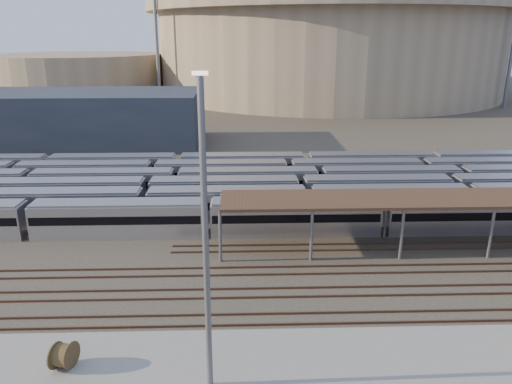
{
  "coord_description": "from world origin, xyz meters",
  "views": [
    {
      "loc": [
        -6.04,
        -41.84,
        20.7
      ],
      "look_at": [
        -4.31,
        12.0,
        3.44
      ],
      "focal_mm": 35.0,
      "sensor_mm": 36.0,
      "label": 1
    }
  ],
  "objects": [
    {
      "name": "floodlight_0",
      "position": [
        -30.0,
        110.0,
        20.65
      ],
      "size": [
        4.0,
        1.0,
        38.4
      ],
      "color": "slate",
      "rests_on": "ground"
    },
    {
      "name": "service_building",
      "position": [
        -35.0,
        55.0,
        5.0
      ],
      "size": [
        42.0,
        20.0,
        10.0
      ],
      "primitive_type": "cube",
      "color": "#1E232D",
      "rests_on": "ground"
    },
    {
      "name": "floodlight_3",
      "position": [
        -10.0,
        160.0,
        20.65
      ],
      "size": [
        4.0,
        1.0,
        38.4
      ],
      "color": "slate",
      "rests_on": "ground"
    },
    {
      "name": "empty_tracks",
      "position": [
        0.0,
        -5.0,
        0.09
      ],
      "size": [
        170.0,
        9.62,
        0.18
      ],
      "color": "#4C3323",
      "rests_on": "ground"
    },
    {
      "name": "ground",
      "position": [
        0.0,
        0.0,
        0.0
      ],
      "size": [
        420.0,
        420.0,
        0.0
      ],
      "primitive_type": "plane",
      "color": "#383026",
      "rests_on": "ground"
    },
    {
      "name": "apron",
      "position": [
        -5.0,
        -15.0,
        0.1
      ],
      "size": [
        50.0,
        9.0,
        0.2
      ],
      "primitive_type": "cube",
      "color": "gray",
      "rests_on": "ground"
    },
    {
      "name": "yard_light_pole",
      "position": [
        -8.01,
        -16.4,
        9.62
      ],
      "size": [
        0.81,
        0.36,
        18.68
      ],
      "color": "slate",
      "rests_on": "apron"
    },
    {
      "name": "secondary_arena",
      "position": [
        -60.0,
        130.0,
        7.0
      ],
      "size": [
        56.0,
        56.0,
        14.0
      ],
      "primitive_type": "cylinder",
      "color": "gray",
      "rests_on": "ground"
    },
    {
      "name": "cable_reel_west",
      "position": [
        -17.42,
        -14.41,
        1.09
      ],
      "size": [
        1.45,
        1.99,
        1.79
      ],
      "primitive_type": "cylinder",
      "rotation": [
        0.0,
        1.57,
        -0.28
      ],
      "color": "brown",
      "rests_on": "apron"
    },
    {
      "name": "stadium",
      "position": [
        25.0,
        140.0,
        16.47
      ],
      "size": [
        124.0,
        124.0,
        32.5
      ],
      "color": "gray",
      "rests_on": "ground"
    },
    {
      "name": "subway_trains",
      "position": [
        3.5,
        18.5,
        1.8
      ],
      "size": [
        120.47,
        23.9,
        3.6
      ],
      "color": "silver",
      "rests_on": "ground"
    }
  ]
}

